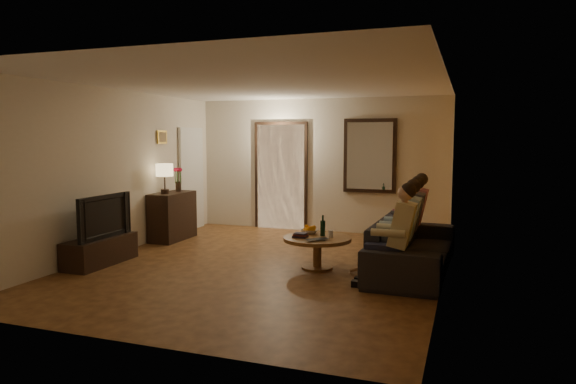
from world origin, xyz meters
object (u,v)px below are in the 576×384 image
(table_lamp, at_px, (165,179))
(person_b, at_px, (403,232))
(wine_bottle, at_px, (323,225))
(dog, at_px, (377,253))
(person_a, at_px, (397,240))
(sofa, at_px, (413,246))
(laptop, at_px, (319,240))
(tv, at_px, (99,216))
(bowl, at_px, (310,231))
(coffee_table, at_px, (317,253))
(tv_stand, at_px, (100,251))
(dresser, at_px, (172,216))
(person_d, at_px, (413,218))
(person_c, at_px, (408,225))

(table_lamp, xyz_separation_m, person_b, (4.24, -0.92, -0.53))
(wine_bottle, bearing_deg, person_b, -5.77)
(person_b, height_order, dog, person_b)
(table_lamp, xyz_separation_m, person_a, (4.24, -1.52, -0.53))
(sofa, bearing_deg, laptop, 117.58)
(tv, distance_m, laptop, 3.21)
(tv, relative_size, wine_bottle, 3.51)
(sofa, bearing_deg, dog, 123.46)
(table_lamp, height_order, bowl, table_lamp)
(table_lamp, height_order, person_b, table_lamp)
(coffee_table, bearing_deg, sofa, 12.56)
(person_a, distance_m, coffee_table, 1.38)
(tv_stand, xyz_separation_m, sofa, (4.34, 1.10, 0.16))
(dresser, xyz_separation_m, dog, (3.89, -1.12, -0.15))
(person_d, bearing_deg, table_lamp, -176.22)
(person_c, xyz_separation_m, wine_bottle, (-1.13, -0.49, 0.01))
(coffee_table, bearing_deg, table_lamp, 163.48)
(coffee_table, relative_size, bowl, 3.68)
(person_c, relative_size, person_d, 1.00)
(dresser, height_order, wine_bottle, dresser)
(dog, bearing_deg, tv_stand, 174.32)
(coffee_table, bearing_deg, tv, -165.08)
(sofa, height_order, person_d, person_d)
(tv, xyz_separation_m, person_c, (4.24, 1.40, -0.11))
(table_lamp, bearing_deg, laptop, -20.61)
(sofa, bearing_deg, person_b, 163.57)
(coffee_table, bearing_deg, person_a, -27.47)
(person_a, xyz_separation_m, coffee_table, (-1.18, 0.61, -0.38))
(person_d, bearing_deg, person_a, -90.00)
(dog, bearing_deg, wine_bottle, 155.83)
(tv, height_order, person_c, person_c)
(tv_stand, xyz_separation_m, dog, (3.89, 0.82, 0.08))
(person_a, distance_m, person_c, 1.20)
(sofa, relative_size, wine_bottle, 7.86)
(coffee_table, bearing_deg, wine_bottle, 63.43)
(person_a, distance_m, person_b, 0.60)
(bowl, xyz_separation_m, laptop, (0.28, -0.50, -0.02))
(wine_bottle, height_order, laptop, wine_bottle)
(person_a, bearing_deg, person_d, 90.00)
(coffee_table, distance_m, bowl, 0.38)
(sofa, xyz_separation_m, person_a, (-0.10, -0.90, 0.24))
(person_a, bearing_deg, person_b, 90.00)
(dresser, relative_size, tv, 0.89)
(person_c, bearing_deg, dog, -121.29)
(dresser, relative_size, table_lamp, 1.79)
(tv_stand, height_order, wine_bottle, wine_bottle)
(tv_stand, bearing_deg, tv, 0.00)
(bowl, bearing_deg, table_lamp, 166.58)
(tv_stand, distance_m, person_d, 4.70)
(sofa, relative_size, person_a, 2.03)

